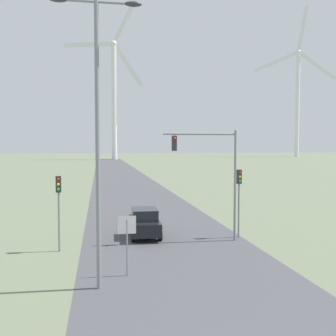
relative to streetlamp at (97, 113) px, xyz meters
The scene contains 9 objects.
road_surface 40.12m from the streetlamp, 84.20° to the left, with size 10.00×240.00×0.01m.
streetlamp is the anchor object (origin of this frame).
stop_sign_near 5.56m from the streetlamp, 47.44° to the left, with size 0.81×0.07×2.72m.
traffic_light_post_near_left 7.66m from the streetlamp, 109.53° to the left, with size 0.28×0.33×4.18m.
traffic_light_post_near_right 12.22m from the streetlamp, 40.75° to the left, with size 0.28×0.34×4.33m.
traffic_light_mast_overhead 9.90m from the streetlamp, 45.26° to the left, with size 4.54×0.34×6.79m.
car_approaching 11.16m from the streetlamp, 71.96° to the left, with size 1.91×4.15×1.83m.
wind_turbine_left 152.31m from the streetlamp, 87.60° to the left, with size 32.31×2.91×66.62m.
wind_turbine_center 205.85m from the streetlamp, 59.83° to the left, with size 36.72×19.29×77.80m.
Camera 1 is at (-3.91, -7.31, 5.85)m, focal length 42.00 mm.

